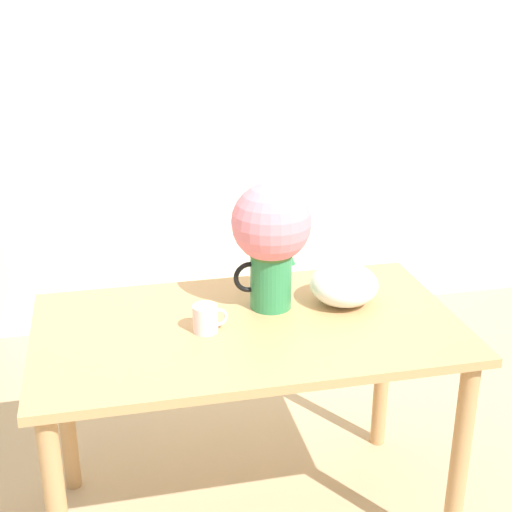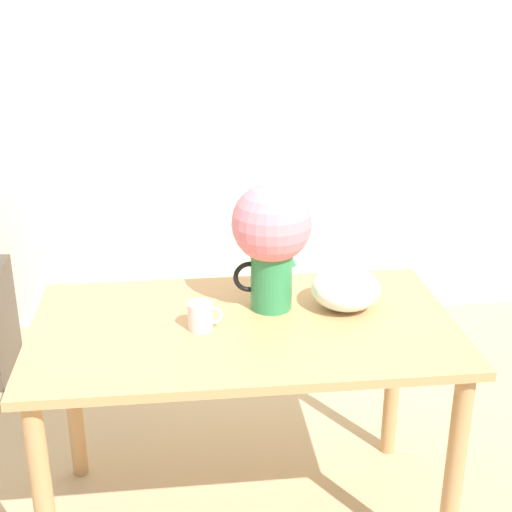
% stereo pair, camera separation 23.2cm
% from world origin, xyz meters
% --- Properties ---
extents(wall_back, '(8.00, 0.05, 2.60)m').
position_xyz_m(wall_back, '(0.00, 1.80, 1.30)').
color(wall_back, '#EDE5CC').
rests_on(wall_back, ground_plane).
extents(table, '(1.36, 0.76, 0.78)m').
position_xyz_m(table, '(0.08, 0.16, 0.67)').
color(table, tan).
rests_on(table, ground_plane).
extents(flower_vase, '(0.26, 0.26, 0.43)m').
position_xyz_m(flower_vase, '(0.18, 0.27, 1.04)').
color(flower_vase, '#2D844C').
rests_on(flower_vase, table).
extents(coffee_mug, '(0.11, 0.08, 0.09)m').
position_xyz_m(coffee_mug, '(-0.06, 0.14, 0.83)').
color(coffee_mug, silver).
rests_on(coffee_mug, table).
extents(white_bowl, '(0.23, 0.23, 0.14)m').
position_xyz_m(white_bowl, '(0.43, 0.24, 0.85)').
color(white_bowl, white).
rests_on(white_bowl, table).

